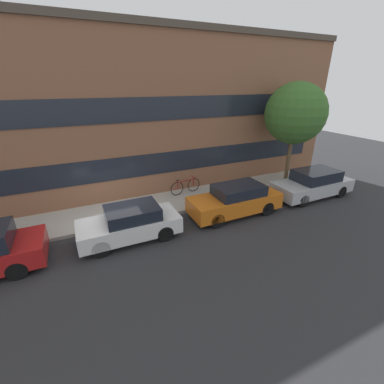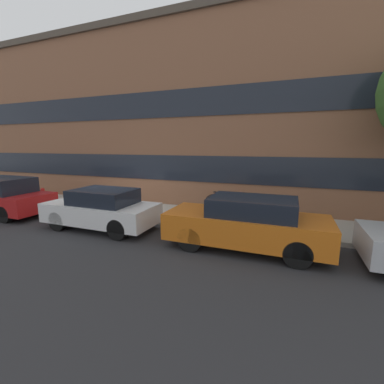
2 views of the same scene
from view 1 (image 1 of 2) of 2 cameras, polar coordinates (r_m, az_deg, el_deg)
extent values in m
plane|color=#2B2B2D|center=(11.42, -16.43, -7.65)|extent=(56.00, 56.00, 0.00)
cube|color=#A8A399|center=(12.47, -17.43, -4.65)|extent=(28.00, 2.48, 0.14)
cube|color=brown|center=(12.92, -20.79, 14.75)|extent=(28.00, 0.90, 8.18)
cube|color=#1E232D|center=(12.95, -19.16, 4.49)|extent=(25.76, 0.04, 1.10)
cube|color=#1E232D|center=(12.41, -20.84, 16.36)|extent=(25.76, 0.04, 1.10)
cube|color=#4C4238|center=(12.53, -23.51, 32.46)|extent=(28.00, 0.12, 0.30)
cylinder|color=black|center=(9.93, -34.36, -14.18)|extent=(0.62, 0.18, 0.62)
cylinder|color=black|center=(11.20, -33.39, -9.68)|extent=(0.62, 0.18, 0.62)
cube|color=silver|center=(10.28, -13.68, -7.38)|extent=(3.81, 1.61, 0.63)
cube|color=black|center=(10.04, -13.13, -4.48)|extent=(1.98, 1.42, 0.48)
cylinder|color=black|center=(9.71, -19.58, -11.84)|extent=(0.64, 0.18, 0.64)
cylinder|color=black|center=(10.93, -20.46, -7.77)|extent=(0.64, 0.18, 0.64)
cylinder|color=black|center=(10.05, -6.01, -9.16)|extent=(0.64, 0.18, 0.64)
cylinder|color=black|center=(11.23, -8.44, -5.55)|extent=(0.64, 0.18, 0.64)
cube|color=#D16619|center=(11.92, 9.44, -2.30)|extent=(4.26, 1.60, 0.71)
cube|color=black|center=(11.77, 10.32, 0.45)|extent=(2.22, 1.41, 0.47)
cylinder|color=black|center=(10.88, 5.60, -6.36)|extent=(0.66, 0.18, 0.66)
cylinder|color=black|center=(11.97, 2.19, -3.33)|extent=(0.66, 0.18, 0.66)
cylinder|color=black|center=(12.30, 16.33, -3.57)|extent=(0.66, 0.18, 0.66)
cylinder|color=black|center=(13.27, 12.42, -1.11)|extent=(0.66, 0.18, 0.66)
cube|color=#B2B5BA|center=(15.07, 25.05, 1.12)|extent=(4.39, 1.72, 0.65)
cube|color=black|center=(15.01, 25.88, 3.36)|extent=(2.28, 1.51, 0.56)
cylinder|color=black|center=(13.73, 23.49, -1.81)|extent=(0.63, 0.18, 0.63)
cylinder|color=black|center=(14.68, 19.19, 0.46)|extent=(0.63, 0.18, 0.63)
cylinder|color=black|center=(15.78, 30.20, 0.07)|extent=(0.63, 0.18, 0.63)
cylinder|color=black|center=(16.61, 26.05, 1.96)|extent=(0.63, 0.18, 0.63)
cylinder|color=red|center=(12.00, -36.38, -9.17)|extent=(0.25, 0.25, 0.04)
cylinder|color=red|center=(11.85, -36.74, -7.85)|extent=(0.17, 0.17, 0.60)
cylinder|color=red|center=(11.79, -36.07, -7.49)|extent=(0.14, 0.07, 0.07)
torus|color=black|center=(14.00, 0.38, 1.61)|extent=(0.75, 0.13, 0.75)
torus|color=black|center=(13.52, -3.34, 0.76)|extent=(0.75, 0.13, 0.75)
cylinder|color=maroon|center=(13.63, -1.46, 2.51)|extent=(0.98, 0.17, 0.06)
cylinder|color=maroon|center=(13.46, -3.17, 1.64)|extent=(0.06, 0.06, 0.43)
cylinder|color=maroon|center=(13.91, 0.31, 2.41)|extent=(0.06, 0.06, 0.43)
ellipsoid|color=black|center=(13.37, -3.19, 2.61)|extent=(0.21, 0.10, 0.05)
cylinder|color=maroon|center=(13.82, 0.31, 3.35)|extent=(0.10, 0.44, 0.05)
cylinder|color=brown|center=(15.59, 20.64, 7.00)|extent=(0.22, 0.22, 3.14)
sphere|color=#386628|center=(15.15, 21.98, 15.88)|extent=(3.19, 3.19, 3.19)
camera|label=2|loc=(8.13, 44.97, -5.02)|focal=24.00mm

